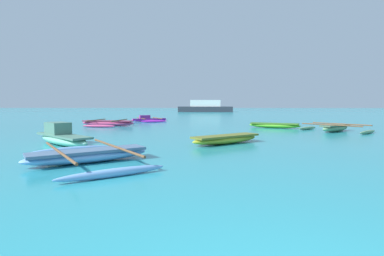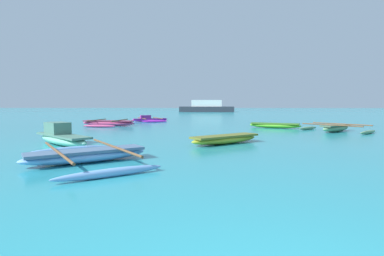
# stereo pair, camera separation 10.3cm
# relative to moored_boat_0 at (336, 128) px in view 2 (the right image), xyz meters

# --- Properties ---
(moored_boat_0) EXTENTS (4.05, 4.18, 0.46)m
(moored_boat_0) POSITION_rel_moored_boat_0_xyz_m (0.00, 0.00, 0.00)
(moored_boat_0) COLOR #629569
(moored_boat_0) RESTS_ON ground_plane
(moored_boat_1) EXTENTS (3.48, 2.04, 0.35)m
(moored_boat_1) POSITION_rel_moored_boat_0_xyz_m (-3.01, 2.60, -0.02)
(moored_boat_1) COLOR #56B027
(moored_boat_1) RESTS_ON ground_plane
(moored_boat_2) EXTENTS (3.41, 3.20, 0.90)m
(moored_boat_2) POSITION_rel_moored_boat_0_xyz_m (-13.71, -6.27, 0.10)
(moored_boat_2) COLOR #76CBA9
(moored_boat_2) RESTS_ON ground_plane
(moored_boat_3) EXTENTS (4.62, 5.06, 0.41)m
(moored_boat_3) POSITION_rel_moored_boat_0_xyz_m (-11.28, -9.82, -0.02)
(moored_boat_3) COLOR #78ACE9
(moored_boat_3) RESTS_ON ground_plane
(moored_boat_4) EXTENTS (4.19, 3.47, 0.47)m
(moored_boat_4) POSITION_rel_moored_boat_0_xyz_m (-15.11, 4.19, 0.00)
(moored_boat_4) COLOR #D03E72
(moored_boat_4) RESTS_ON ground_plane
(moored_boat_5) EXTENTS (3.61, 4.08, 0.60)m
(moored_boat_5) POSITION_rel_moored_boat_0_xyz_m (-13.03, 9.98, -0.02)
(moored_boat_5) COLOR #E42FDC
(moored_boat_5) RESTS_ON ground_plane
(moored_boat_6) EXTENTS (3.23, 2.78, 0.36)m
(moored_boat_6) POSITION_rel_moored_boat_0_xyz_m (-7.03, -5.68, -0.02)
(moored_boat_6) COLOR #9EAB2B
(moored_boat_6) RESTS_ON ground_plane
(distant_ferry) EXTENTS (11.10, 2.44, 2.44)m
(distant_ferry) POSITION_rel_moored_boat_0_xyz_m (-7.20, 43.39, 0.78)
(distant_ferry) COLOR #2D333D
(distant_ferry) RESTS_ON ground_plane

